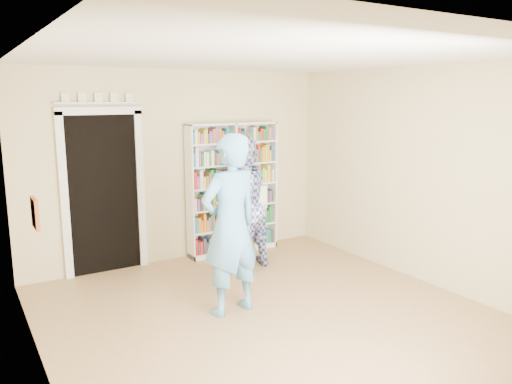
{
  "coord_description": "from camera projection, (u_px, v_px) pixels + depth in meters",
  "views": [
    {
      "loc": [
        -2.75,
        -4.08,
        2.32
      ],
      "look_at": [
        0.29,
        0.9,
        1.21
      ],
      "focal_mm": 35.0,
      "sensor_mm": 36.0,
      "label": 1
    }
  ],
  "objects": [
    {
      "name": "floor",
      "position": [
        277.0,
        321.0,
        5.26
      ],
      "size": [
        5.0,
        5.0,
        0.0
      ],
      "primitive_type": "plane",
      "color": "#9F744D",
      "rests_on": "ground"
    },
    {
      "name": "ceiling",
      "position": [
        279.0,
        57.0,
        4.76
      ],
      "size": [
        5.0,
        5.0,
        0.0
      ],
      "primitive_type": "plane",
      "rotation": [
        3.14,
        0.0,
        0.0
      ],
      "color": "white",
      "rests_on": "wall_back"
    },
    {
      "name": "wall_back",
      "position": [
        180.0,
        166.0,
        7.1
      ],
      "size": [
        4.5,
        0.0,
        4.5
      ],
      "primitive_type": "plane",
      "rotation": [
        1.57,
        0.0,
        0.0
      ],
      "color": "beige",
      "rests_on": "floor"
    },
    {
      "name": "wall_left",
      "position": [
        37.0,
        225.0,
        3.86
      ],
      "size": [
        0.0,
        5.0,
        5.0
      ],
      "primitive_type": "plane",
      "rotation": [
        1.57,
        0.0,
        1.57
      ],
      "color": "beige",
      "rests_on": "floor"
    },
    {
      "name": "wall_right",
      "position": [
        429.0,
        177.0,
        6.16
      ],
      "size": [
        0.0,
        5.0,
        5.0
      ],
      "primitive_type": "plane",
      "rotation": [
        1.57,
        0.0,
        -1.57
      ],
      "color": "beige",
      "rests_on": "floor"
    },
    {
      "name": "bookshelf",
      "position": [
        233.0,
        188.0,
        7.43
      ],
      "size": [
        1.42,
        0.27,
        1.95
      ],
      "rotation": [
        0.0,
        0.0,
        -0.1
      ],
      "color": "white",
      "rests_on": "floor"
    },
    {
      "name": "doorway",
      "position": [
        103.0,
        185.0,
        6.55
      ],
      "size": [
        1.1,
        0.08,
        2.43
      ],
      "color": "black",
      "rests_on": "floor"
    },
    {
      "name": "wall_art",
      "position": [
        35.0,
        213.0,
        4.02
      ],
      "size": [
        0.03,
        0.25,
        0.25
      ],
      "primitive_type": "cube",
      "color": "brown",
      "rests_on": "wall_left"
    },
    {
      "name": "man_blue",
      "position": [
        230.0,
        225.0,
        5.3
      ],
      "size": [
        0.77,
        0.56,
        1.96
      ],
      "primitive_type": "imported",
      "rotation": [
        0.0,
        0.0,
        3.28
      ],
      "color": "#60A2D6",
      "rests_on": "floor"
    },
    {
      "name": "man_plaid",
      "position": [
        241.0,
        204.0,
        6.68
      ],
      "size": [
        1.06,
        0.94,
        1.82
      ],
      "primitive_type": "imported",
      "rotation": [
        0.0,
        0.0,
        3.48
      ],
      "color": "#33409C",
      "rests_on": "floor"
    },
    {
      "name": "paper_sheet",
      "position": [
        260.0,
        197.0,
        6.58
      ],
      "size": [
        0.21,
        0.01,
        0.3
      ],
      "primitive_type": "cube",
      "rotation": [
        0.0,
        0.0,
        -0.03
      ],
      "color": "white",
      "rests_on": "man_plaid"
    }
  ]
}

